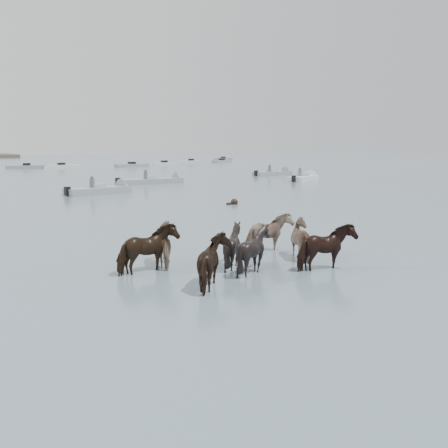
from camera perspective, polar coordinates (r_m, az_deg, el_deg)
ground at (r=15.38m, az=6.80°, el=-3.67°), size 400.00×400.00×0.00m
pony_herd at (r=13.62m, az=1.92°, el=-2.87°), size 6.43×4.26×1.45m
swimming_pony at (r=28.46m, az=1.15°, el=2.56°), size 0.72×0.44×0.44m
motorboat_b at (r=36.20m, az=-13.67°, el=3.94°), size 5.37×2.73×1.92m
motorboat_c at (r=44.80m, az=-7.80°, el=5.08°), size 6.75×1.81×1.92m
motorboat_d at (r=49.24m, az=9.66°, el=5.41°), size 5.51×4.14×1.92m
motorboat_e at (r=57.12m, az=6.35°, el=6.00°), size 5.47×1.93×1.92m
distant_flotilla at (r=87.57m, az=-24.46°, el=6.37°), size 103.77×28.03×0.93m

